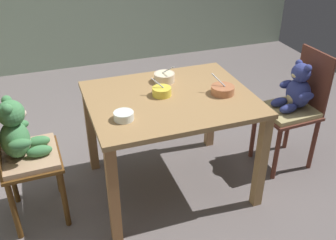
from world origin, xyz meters
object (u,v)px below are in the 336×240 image
at_px(teddy_chair_near_left, 20,144).
at_px(porridge_bowl_white_near_left, 124,116).
at_px(porridge_bowl_yellow_center, 162,91).
at_px(porridge_bowl_terracotta_near_right, 223,90).
at_px(dining_table, 170,112).
at_px(teddy_chair_near_right, 295,99).
at_px(porridge_bowl_cream_far_center, 164,77).

bearing_deg(teddy_chair_near_left, porridge_bowl_white_near_left, -19.29).
xyz_separation_m(teddy_chair_near_left, porridge_bowl_yellow_center, (0.92, 0.03, 0.19)).
bearing_deg(porridge_bowl_terracotta_near_right, teddy_chair_near_left, 176.63).
relative_size(dining_table, teddy_chair_near_right, 1.18).
xyz_separation_m(dining_table, porridge_bowl_cream_far_center, (0.04, 0.24, 0.15)).
relative_size(teddy_chair_near_left, porridge_bowl_yellow_center, 6.88).
distance_m(dining_table, porridge_bowl_yellow_center, 0.16).
height_order(teddy_chair_near_left, porridge_bowl_cream_far_center, teddy_chair_near_left).
bearing_deg(teddy_chair_near_left, porridge_bowl_terracotta_near_right, -5.20).
bearing_deg(porridge_bowl_yellow_center, porridge_bowl_white_near_left, -144.21).
bearing_deg(porridge_bowl_yellow_center, teddy_chair_near_left, -177.93).
height_order(dining_table, porridge_bowl_yellow_center, porridge_bowl_yellow_center).
bearing_deg(dining_table, porridge_bowl_yellow_center, 140.34).
xyz_separation_m(dining_table, teddy_chair_near_left, (-0.97, 0.01, -0.05)).
bearing_deg(porridge_bowl_cream_far_center, teddy_chair_near_left, -166.99).
xyz_separation_m(porridge_bowl_terracotta_near_right, porridge_bowl_white_near_left, (-0.70, -0.11, -0.00)).
distance_m(teddy_chair_near_left, porridge_bowl_cream_far_center, 1.05).
bearing_deg(porridge_bowl_terracotta_near_right, teddy_chair_near_right, 3.81).
distance_m(porridge_bowl_yellow_center, porridge_bowl_white_near_left, 0.39).
relative_size(teddy_chair_near_right, porridge_bowl_terracotta_near_right, 5.90).
height_order(teddy_chair_near_right, porridge_bowl_cream_far_center, teddy_chair_near_right).
relative_size(dining_table, porridge_bowl_yellow_center, 8.44).
bearing_deg(porridge_bowl_cream_far_center, porridge_bowl_terracotta_near_right, -45.66).
distance_m(dining_table, teddy_chair_near_right, 0.98).
xyz_separation_m(porridge_bowl_cream_far_center, porridge_bowl_terracotta_near_right, (0.30, -0.31, -0.00)).
distance_m(teddy_chair_near_right, porridge_bowl_terracotta_near_right, 0.67).
bearing_deg(porridge_bowl_yellow_center, teddy_chair_near_right, -3.83).
xyz_separation_m(teddy_chair_near_right, porridge_bowl_white_near_left, (-1.34, -0.16, 0.20)).
relative_size(porridge_bowl_cream_far_center, porridge_bowl_terracotta_near_right, 0.94).
xyz_separation_m(dining_table, porridge_bowl_yellow_center, (-0.05, 0.04, 0.14)).
relative_size(porridge_bowl_terracotta_near_right, porridge_bowl_white_near_left, 1.30).
xyz_separation_m(teddy_chair_near_right, porridge_bowl_yellow_center, (-1.02, 0.07, 0.20)).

